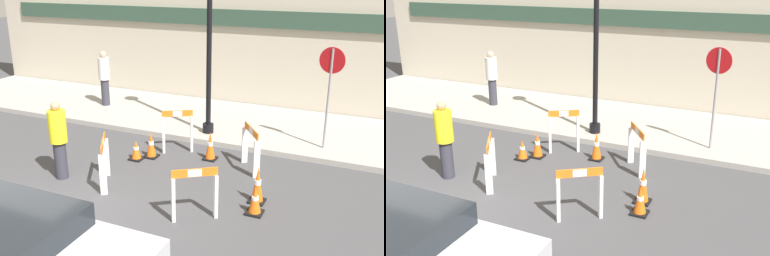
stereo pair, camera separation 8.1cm
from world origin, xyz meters
The scene contains 16 objects.
ground_plane centered at (0.00, 0.00, 0.00)m, with size 60.00×60.00×0.00m, color #424244.
sidewalk_slab centered at (0.00, 6.32, 0.07)m, with size 18.00×3.64×0.14m.
storefront_facade centered at (0.00, 8.21, 2.75)m, with size 18.00×0.22×5.50m.
streetlamp_post centered at (0.88, 5.06, 3.48)m, with size 0.44×0.44×5.21m.
stop_sign centered at (3.82, 5.21, 1.75)m, with size 0.59×0.15×2.41m.
barricade_0 centered at (0.04, 1.62, 0.54)m, with size 0.60×0.87×0.98m.
barricade_1 centered at (2.26, 1.13, 0.52)m, with size 0.74×0.58×0.97m.
barricade_2 centered at (2.51, 3.55, 0.54)m, with size 0.62×0.80×0.99m.
barricade_3 centered at (0.60, 3.82, 0.55)m, with size 0.69×0.50×1.05m.
traffic_cone_0 centered at (-0.07, 3.00, 0.22)m, with size 0.30×0.30×0.47m.
traffic_cone_1 centered at (1.49, 3.71, 0.32)m, with size 0.30×0.30×0.67m.
traffic_cone_2 centered at (3.08, 2.18, 0.35)m, with size 0.30×0.30×0.72m.
traffic_cone_3 centered at (3.17, 1.75, 0.26)m, with size 0.30×0.30×0.54m.
traffic_cone_4 centered at (0.18, 3.27, 0.30)m, with size 0.30×0.30×0.61m.
person_worker centered at (-0.99, 1.50, 0.90)m, with size 0.47×0.47×1.68m.
person_pedestrian centered at (-3.07, 6.11, 1.05)m, with size 0.46×0.46×1.71m.
Camera 1 is at (5.11, -5.23, 4.13)m, focal length 42.00 mm.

